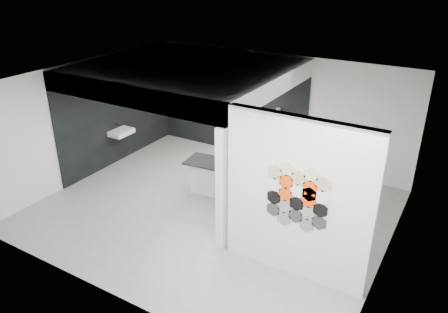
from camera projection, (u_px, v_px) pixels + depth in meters
floor at (213, 210)px, 9.32m from camera, size 7.00×6.00×0.01m
partition_panel at (297, 200)px, 6.92m from camera, size 2.45×0.15×2.80m
bay_clad_back at (230, 109)px, 11.75m from camera, size 4.40×0.04×2.35m
bay_clad_left at (119, 116)px, 11.22m from camera, size 0.04×4.00×2.35m
bulkhead at (186, 74)px, 9.64m from camera, size 4.40×4.00×0.40m
corner_column at (221, 190)px, 7.66m from camera, size 0.16×0.16×2.35m
fascia_beam at (126, 96)px, 8.14m from camera, size 4.40×0.16×0.40m
wall_basin at (121, 132)px, 11.09m from camera, size 0.40×0.60×0.12m
display_shelf at (231, 106)px, 11.57m from camera, size 3.00×0.15×0.04m
kitchen_island at (221, 178)px, 9.76m from camera, size 1.57×0.83×1.22m
stockpot at (197, 97)px, 12.04m from camera, size 0.20×0.20×0.16m
kettle at (260, 108)px, 11.13m from camera, size 0.23×0.23×0.16m
glass_bowl at (278, 112)px, 10.91m from camera, size 0.16×0.16×0.10m
glass_vase at (278, 111)px, 10.90m from camera, size 0.14×0.14×0.16m
bottle_dark at (213, 99)px, 11.79m from camera, size 0.08×0.08×0.17m
utensil_cup at (197, 98)px, 12.04m from camera, size 0.09×0.09×0.10m
hex_tile_cluster at (297, 197)px, 6.79m from camera, size 1.04×0.02×1.16m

